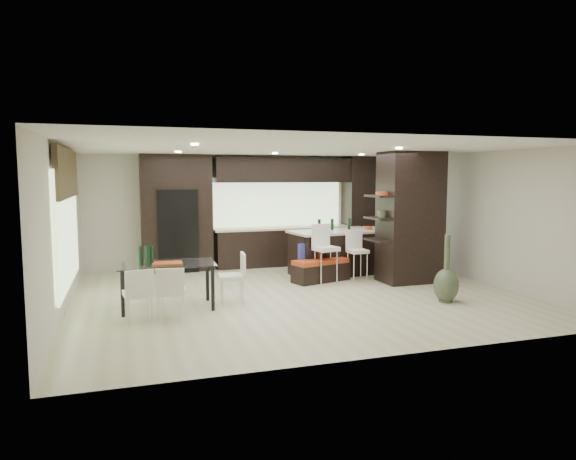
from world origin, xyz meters
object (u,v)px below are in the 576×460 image
object	(u,v)px
floor_vase	(447,269)
dining_table	(168,286)
bench	(321,270)
chair_far	(138,297)
chair_near	(172,295)
chair_end	(232,280)
stool_left	(326,259)
kitchen_island	(342,252)
stool_right	(389,256)
stool_mid	(357,260)

from	to	relation	value
floor_vase	dining_table	xyz separation A→B (m)	(-4.69, 1.05, -0.22)
bench	chair_far	distance (m)	4.25
dining_table	chair_far	xyz separation A→B (m)	(-0.49, -0.73, 0.01)
floor_vase	dining_table	bearing A→B (deg)	167.40
dining_table	chair_near	world-z (taller)	chair_near
bench	chair_end	xyz separation A→B (m)	(-2.16, -1.29, 0.17)
dining_table	stool_left	bearing A→B (deg)	20.83
kitchen_island	chair_far	bearing A→B (deg)	-156.53
stool_right	chair_end	bearing A→B (deg)	-169.84
kitchen_island	chair_end	distance (m)	3.53
stool_mid	stool_right	xyz separation A→B (m)	(0.73, -0.03, 0.06)
chair_far	kitchen_island	bearing A→B (deg)	23.33
stool_left	chair_far	world-z (taller)	stool_left
floor_vase	chair_far	bearing A→B (deg)	176.49
stool_right	floor_vase	xyz separation A→B (m)	(-0.07, -2.18, 0.10)
stool_left	dining_table	bearing A→B (deg)	-173.78
stool_mid	floor_vase	world-z (taller)	floor_vase
stool_left	chair_end	bearing A→B (deg)	-165.65
stool_right	chair_near	bearing A→B (deg)	-165.57
kitchen_island	bench	bearing A→B (deg)	-146.91
stool_mid	chair_near	bearing A→B (deg)	-157.20
kitchen_island	stool_mid	xyz separation A→B (m)	(0.00, -0.80, -0.07)
bench	chair_near	size ratio (longest dim) A/B	1.58
dining_table	chair_near	size ratio (longest dim) A/B	2.03
stool_right	chair_far	bearing A→B (deg)	-167.41
stool_left	stool_mid	bearing A→B (deg)	-10.61
chair_end	chair_far	bearing A→B (deg)	121.00
dining_table	chair_far	size ratio (longest dim) A/B	2.03
stool_left	floor_vase	world-z (taller)	floor_vase
stool_right	bench	size ratio (longest dim) A/B	0.81
stool_left	chair_far	xyz separation A→B (m)	(-3.79, -1.86, -0.10)
bench	floor_vase	size ratio (longest dim) A/B	1.02
stool_left	floor_vase	size ratio (longest dim) A/B	0.82
bench	dining_table	xyz separation A→B (m)	(-3.24, -1.29, 0.14)
stool_left	chair_end	distance (m)	2.48
kitchen_island	stool_left	size ratio (longest dim) A/B	2.43
kitchen_island	stool_right	xyz separation A→B (m)	(0.73, -0.83, -0.00)
stool_mid	chair_end	size ratio (longest dim) A/B	1.06
bench	stool_mid	bearing A→B (deg)	-26.24
kitchen_island	chair_far	xyz separation A→B (m)	(-4.52, -2.69, -0.11)
chair_near	dining_table	bearing A→B (deg)	99.63
chair_near	chair_end	world-z (taller)	chair_end
stool_mid	floor_vase	bearing A→B (deg)	-75.58
chair_end	stool_right	bearing A→B (deg)	-66.79
stool_left	stool_mid	xyz separation A→B (m)	(0.73, 0.03, -0.06)
stool_mid	chair_near	size ratio (longest dim) A/B	1.11
kitchen_island	stool_left	bearing A→B (deg)	-138.70
stool_left	chair_near	distance (m)	3.79
bench	stool_left	bearing A→B (deg)	-87.43
chair_near	floor_vase	bearing A→B (deg)	5.75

